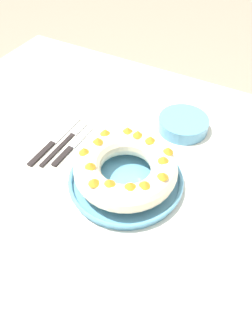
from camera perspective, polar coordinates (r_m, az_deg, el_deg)
name	(u,v)px	position (r m, az deg, el deg)	size (l,w,h in m)	color
ground_plane	(124,293)	(1.54, -0.34, -20.90)	(8.00, 8.00, 0.00)	gray
dining_table	(123,200)	(0.95, -0.52, -5.51)	(1.53, 1.16, 0.75)	silver
serving_dish	(126,180)	(0.88, 0.00, -2.14)	(0.31, 0.31, 0.03)	#518EB2
bundt_cake	(126,168)	(0.84, 0.00, 0.07)	(0.27, 0.27, 0.08)	beige
fork	(67,140)	(1.02, -10.24, 4.81)	(0.02, 0.22, 0.01)	black
serving_knife	(52,143)	(1.02, -12.75, 4.20)	(0.02, 0.24, 0.01)	black
cake_knife	(71,148)	(0.99, -9.61, 3.50)	(0.02, 0.19, 0.01)	black
side_bowl	(183,124)	(1.05, 9.92, 7.56)	(0.16, 0.16, 0.04)	#518EB2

